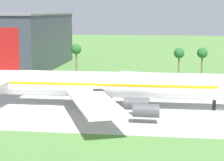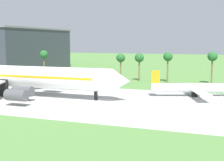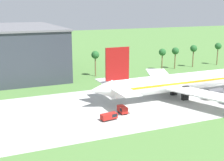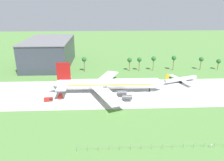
# 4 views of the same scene
# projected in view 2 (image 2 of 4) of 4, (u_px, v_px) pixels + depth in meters

# --- Properties ---
(ground_plane) EXTENTS (600.00, 600.00, 0.00)m
(ground_plane) POSITION_uv_depth(u_px,v_px,m) (100.00, 101.00, 83.32)
(ground_plane) COLOR #517F3D
(taxiway_strip) EXTENTS (320.00, 44.00, 0.02)m
(taxiway_strip) POSITION_uv_depth(u_px,v_px,m) (100.00, 101.00, 83.32)
(taxiway_strip) COLOR #B2B2AD
(taxiway_strip) RESTS_ON ground_plane
(jet_airliner) EXTENTS (70.64, 58.18, 19.20)m
(jet_airliner) POSITION_uv_depth(u_px,v_px,m) (15.00, 76.00, 91.88)
(jet_airliner) COLOR white
(jet_airliner) RESTS_ON ground_plane
(regional_aircraft) EXTENTS (24.54, 22.35, 7.53)m
(regional_aircraft) POSITION_uv_depth(u_px,v_px,m) (194.00, 88.00, 89.57)
(regional_aircraft) COLOR silver
(regional_aircraft) RESTS_ON ground_plane
(terminal_building) EXTENTS (36.72, 61.20, 22.45)m
(terminal_building) POSITION_uv_depth(u_px,v_px,m) (14.00, 50.00, 167.66)
(terminal_building) COLOR #333842
(terminal_building) RESTS_ON ground_plane
(palm_tree_row) EXTENTS (111.56, 3.60, 12.08)m
(palm_tree_row) POSITION_uv_depth(u_px,v_px,m) (176.00, 59.00, 118.49)
(palm_tree_row) COLOR brown
(palm_tree_row) RESTS_ON ground_plane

